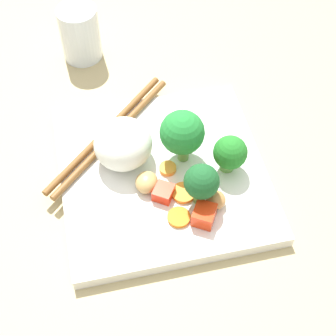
# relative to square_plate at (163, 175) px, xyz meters

# --- Properties ---
(ground_plane) EXTENTS (1.10, 1.10, 0.02)m
(ground_plane) POSITION_rel_square_plate_xyz_m (0.00, 0.00, -0.02)
(ground_plane) COLOR tan
(square_plate) EXTENTS (0.27, 0.27, 0.02)m
(square_plate) POSITION_rel_square_plate_xyz_m (0.00, 0.00, 0.00)
(square_plate) COLOR white
(square_plate) RESTS_ON ground_plane
(rice_mound) EXTENTS (0.10, 0.10, 0.06)m
(rice_mound) POSITION_rel_square_plate_xyz_m (0.05, -0.03, 0.04)
(rice_mound) COLOR white
(rice_mound) RESTS_ON square_plate
(broccoli_floret_0) EXTENTS (0.06, 0.06, 0.08)m
(broccoli_floret_0) POSITION_rel_square_plate_xyz_m (-0.03, -0.02, 0.06)
(broccoli_floret_0) COLOR #629D49
(broccoli_floret_0) RESTS_ON square_plate
(broccoli_floret_1) EXTENTS (0.04, 0.04, 0.06)m
(broccoli_floret_1) POSITION_rel_square_plate_xyz_m (-0.04, 0.05, 0.05)
(broccoli_floret_1) COLOR #5B9040
(broccoli_floret_1) RESTS_ON square_plate
(broccoli_floret_2) EXTENTS (0.04, 0.04, 0.06)m
(broccoli_floret_2) POSITION_rel_square_plate_xyz_m (-0.08, 0.01, 0.04)
(broccoli_floret_2) COLOR #64A24A
(broccoli_floret_2) RESTS_ON square_plate
(carrot_slice_0) EXTENTS (0.02, 0.02, 0.01)m
(carrot_slice_0) POSITION_rel_square_plate_xyz_m (-0.01, 0.00, 0.01)
(carrot_slice_0) COLOR orange
(carrot_slice_0) RESTS_ON square_plate
(carrot_slice_1) EXTENTS (0.04, 0.04, 0.01)m
(carrot_slice_1) POSITION_rel_square_plate_xyz_m (-0.02, 0.04, 0.01)
(carrot_slice_1) COLOR orange
(carrot_slice_1) RESTS_ON square_plate
(carrot_slice_2) EXTENTS (0.03, 0.03, 0.01)m
(carrot_slice_2) POSITION_rel_square_plate_xyz_m (-0.04, 0.03, 0.01)
(carrot_slice_2) COLOR orange
(carrot_slice_2) RESTS_ON square_plate
(carrot_slice_3) EXTENTS (0.04, 0.04, 0.01)m
(carrot_slice_3) POSITION_rel_square_plate_xyz_m (-0.01, 0.07, 0.01)
(carrot_slice_3) COLOR orange
(carrot_slice_3) RESTS_ON square_plate
(pepper_chunk_0) EXTENTS (0.03, 0.03, 0.02)m
(pepper_chunk_0) POSITION_rel_square_plate_xyz_m (0.01, 0.04, 0.02)
(pepper_chunk_0) COLOR red
(pepper_chunk_0) RESTS_ON square_plate
(pepper_chunk_1) EXTENTS (0.04, 0.04, 0.02)m
(pepper_chunk_1) POSITION_rel_square_plate_xyz_m (-0.04, 0.08, 0.02)
(pepper_chunk_1) COLOR red
(pepper_chunk_1) RESTS_ON square_plate
(chicken_piece_0) EXTENTS (0.04, 0.04, 0.02)m
(chicken_piece_0) POSITION_rel_square_plate_xyz_m (0.02, 0.02, 0.02)
(chicken_piece_0) COLOR tan
(chicken_piece_0) RESTS_ON square_plate
(chicken_piece_1) EXTENTS (0.03, 0.03, 0.02)m
(chicken_piece_1) POSITION_rel_square_plate_xyz_m (-0.05, 0.06, 0.02)
(chicken_piece_1) COLOR #BF8549
(chicken_piece_1) RESTS_ON square_plate
(chopstick_pair) EXTENTS (0.19, 0.19, 0.01)m
(chopstick_pair) POSITION_rel_square_plate_xyz_m (0.06, -0.07, 0.01)
(chopstick_pair) COLOR brown
(chopstick_pair) RESTS_ON square_plate
(drinking_glass) EXTENTS (0.06, 0.06, 0.09)m
(drinking_glass) POSITION_rel_square_plate_xyz_m (0.08, -0.26, 0.03)
(drinking_glass) COLOR silver
(drinking_glass) RESTS_ON ground_plane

